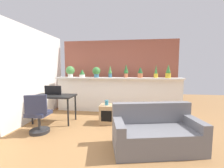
# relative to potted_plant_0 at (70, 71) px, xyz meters

# --- Properties ---
(ground_plane) EXTENTS (12.00, 12.00, 0.00)m
(ground_plane) POSITION_rel_potted_plant_0_xyz_m (1.63, -1.95, -1.39)
(ground_plane) COLOR #9E7042
(divider_wall) EXTENTS (4.18, 0.16, 1.14)m
(divider_wall) POSITION_rel_potted_plant_0_xyz_m (1.63, 0.05, -0.82)
(divider_wall) COLOR white
(divider_wall) RESTS_ON ground
(plant_shelf) EXTENTS (4.18, 0.40, 0.04)m
(plant_shelf) POSITION_rel_potted_plant_0_xyz_m (1.63, 0.01, -0.23)
(plant_shelf) COLOR white
(plant_shelf) RESTS_ON divider_wall
(brick_wall_behind) EXTENTS (4.18, 0.10, 2.50)m
(brick_wall_behind) POSITION_rel_potted_plant_0_xyz_m (1.63, 0.65, -0.14)
(brick_wall_behind) COLOR #9E5442
(brick_wall_behind) RESTS_ON ground
(side_wall_left) EXTENTS (0.12, 4.40, 2.60)m
(side_wall_left) POSITION_rel_potted_plant_0_xyz_m (-0.71, -1.55, -0.09)
(side_wall_left) COLOR white
(side_wall_left) RESTS_ON ground
(potted_plant_0) EXTENTS (0.30, 0.30, 0.38)m
(potted_plant_0) POSITION_rel_potted_plant_0_xyz_m (0.00, 0.00, 0.00)
(potted_plant_0) COLOR silver
(potted_plant_0) RESTS_ON plant_shelf
(potted_plant_1) EXTENTS (0.18, 0.18, 0.27)m
(potted_plant_1) POSITION_rel_potted_plant_0_xyz_m (0.43, 0.00, -0.08)
(potted_plant_1) COLOR silver
(potted_plant_1) RESTS_ON plant_shelf
(potted_plant_2) EXTENTS (0.26, 0.26, 0.35)m
(potted_plant_2) POSITION_rel_potted_plant_0_xyz_m (0.93, -0.03, -0.02)
(potted_plant_2) COLOR #386B84
(potted_plant_2) RESTS_ON plant_shelf
(potted_plant_3) EXTENTS (0.12, 0.12, 0.40)m
(potted_plant_3) POSITION_rel_potted_plant_0_xyz_m (1.39, 0.04, -0.03)
(potted_plant_3) COLOR #386B84
(potted_plant_3) RESTS_ON plant_shelf
(potted_plant_4) EXTENTS (0.14, 0.14, 0.44)m
(potted_plant_4) POSITION_rel_potted_plant_0_xyz_m (1.92, 0.03, 0.00)
(potted_plant_4) COLOR #C66B42
(potted_plant_4) RESTS_ON plant_shelf
(potted_plant_5) EXTENTS (0.17, 0.17, 0.35)m
(potted_plant_5) POSITION_rel_potted_plant_0_xyz_m (2.37, -0.03, -0.03)
(potted_plant_5) COLOR #C66B42
(potted_plant_5) RESTS_ON plant_shelf
(potted_plant_6) EXTENTS (0.13, 0.13, 0.42)m
(potted_plant_6) POSITION_rel_potted_plant_0_xyz_m (2.87, 0.03, -0.03)
(potted_plant_6) COLOR gold
(potted_plant_6) RESTS_ON plant_shelf
(potted_plant_7) EXTENTS (0.17, 0.17, 0.43)m
(potted_plant_7) POSITION_rel_potted_plant_0_xyz_m (3.24, -0.02, -0.04)
(potted_plant_7) COLOR gold
(potted_plant_7) RESTS_ON plant_shelf
(desk) EXTENTS (1.10, 0.60, 0.75)m
(desk) POSITION_rel_potted_plant_0_xyz_m (0.02, -1.16, -0.72)
(desk) COLOR black
(desk) RESTS_ON ground
(tv_monitor) EXTENTS (0.48, 0.04, 0.25)m
(tv_monitor) POSITION_rel_potted_plant_0_xyz_m (-0.06, -1.08, -0.51)
(tv_monitor) COLOR black
(tv_monitor) RESTS_ON desk
(office_chair) EXTENTS (0.50, 0.50, 0.91)m
(office_chair) POSITION_rel_potted_plant_0_xyz_m (0.04, -1.92, -1.00)
(office_chair) COLOR #262628
(office_chair) RESTS_ON ground
(side_cube_shelf) EXTENTS (0.40, 0.41, 0.50)m
(side_cube_shelf) POSITION_rel_potted_plant_0_xyz_m (1.48, -1.05, -1.14)
(side_cube_shelf) COLOR tan
(side_cube_shelf) RESTS_ON ground
(vase_on_shelf) EXTENTS (0.10, 0.10, 0.13)m
(vase_on_shelf) POSITION_rel_potted_plant_0_xyz_m (1.46, -1.07, -0.82)
(vase_on_shelf) COLOR teal
(vase_on_shelf) RESTS_ON side_cube_shelf
(couch) EXTENTS (1.69, 1.07, 0.80)m
(couch) POSITION_rel_potted_plant_0_xyz_m (2.57, -2.19, -1.11)
(couch) COLOR slate
(couch) RESTS_ON ground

